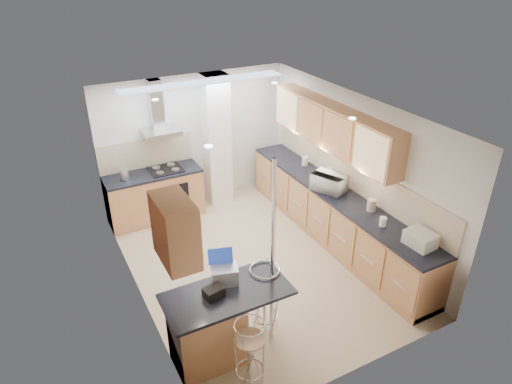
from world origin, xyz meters
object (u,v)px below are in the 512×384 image
microwave (329,183)px  bread_bin (420,239)px  laptop (225,275)px  bar_stool_end (265,299)px  bar_stool_near (250,354)px

microwave → bread_bin: bearing=161.0°
laptop → bar_stool_end: bearing=12.1°
microwave → bar_stool_end: bearing=101.7°
laptop → bar_stool_near: laptop is taller
bar_stool_end → bread_bin: 2.22m
laptop → bar_stool_end: 0.76m
microwave → bar_stool_near: microwave is taller
bread_bin → microwave: bearing=89.7°
laptop → microwave: bearing=45.0°
bar_stool_near → microwave: bearing=34.0°
microwave → laptop: size_ratio=1.75×
laptop → bar_stool_near: bearing=-76.5°
bar_stool_end → microwave: bearing=-33.8°
bread_bin → laptop: bearing=164.4°
laptop → bread_bin: laptop is taller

